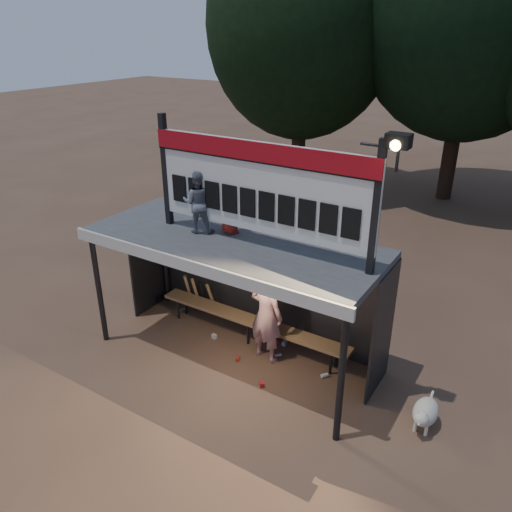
# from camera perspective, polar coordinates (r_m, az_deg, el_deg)

# --- Properties ---
(ground) EXTENTS (80.00, 80.00, 0.00)m
(ground) POSITION_cam_1_polar(r_m,az_deg,el_deg) (9.35, -2.39, -11.23)
(ground) COLOR #503728
(ground) RESTS_ON ground
(player) EXTENTS (0.72, 0.53, 1.82)m
(player) POSITION_cam_1_polar(r_m,az_deg,el_deg) (8.78, 1.18, -6.69)
(player) COLOR silver
(player) RESTS_ON ground
(child_a) EXTENTS (0.64, 0.59, 1.05)m
(child_a) POSITION_cam_1_polar(r_m,az_deg,el_deg) (8.35, -6.64, 6.13)
(child_a) COLOR slate
(child_a) RESTS_ON dugout_shelter
(child_b) EXTENTS (0.50, 0.45, 0.87)m
(child_b) POSITION_cam_1_polar(r_m,az_deg,el_deg) (8.30, -3.02, 5.48)
(child_b) COLOR #A12118
(child_b) RESTS_ON dugout_shelter
(dugout_shelter) EXTENTS (5.10, 2.08, 2.32)m
(dugout_shelter) POSITION_cam_1_polar(r_m,az_deg,el_deg) (8.58, -1.69, -0.40)
(dugout_shelter) COLOR #414043
(dugout_shelter) RESTS_ON ground
(scoreboard_assembly) EXTENTS (4.10, 0.27, 1.99)m
(scoreboard_assembly) POSITION_cam_1_polar(r_m,az_deg,el_deg) (7.56, 0.66, 8.10)
(scoreboard_assembly) COLOR black
(scoreboard_assembly) RESTS_ON dugout_shelter
(bench) EXTENTS (4.00, 0.35, 0.48)m
(bench) POSITION_cam_1_polar(r_m,az_deg,el_deg) (9.48, -0.55, -7.46)
(bench) COLOR olive
(bench) RESTS_ON ground
(tree_left) EXTENTS (6.46, 6.46, 9.27)m
(tree_left) POSITION_cam_1_polar(r_m,az_deg,el_deg) (18.20, 5.36, 24.83)
(tree_left) COLOR #312416
(tree_left) RESTS_ON ground
(tree_mid) EXTENTS (7.22, 7.22, 10.36)m
(tree_mid) POSITION_cam_1_polar(r_m,az_deg,el_deg) (18.01, 23.79, 25.14)
(tree_mid) COLOR black
(tree_mid) RESTS_ON ground
(dog) EXTENTS (0.36, 0.81, 0.49)m
(dog) POSITION_cam_1_polar(r_m,az_deg,el_deg) (8.16, 18.75, -16.61)
(dog) COLOR beige
(dog) RESTS_ON ground
(bats) EXTENTS (0.67, 0.35, 0.84)m
(bats) POSITION_cam_1_polar(r_m,az_deg,el_deg) (10.39, -6.36, -4.53)
(bats) COLOR #9D7549
(bats) RESTS_ON ground
(litter) EXTENTS (3.60, 1.37, 0.08)m
(litter) POSITION_cam_1_polar(r_m,az_deg,el_deg) (9.43, -0.06, -10.56)
(litter) COLOR #AD1D21
(litter) RESTS_ON ground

